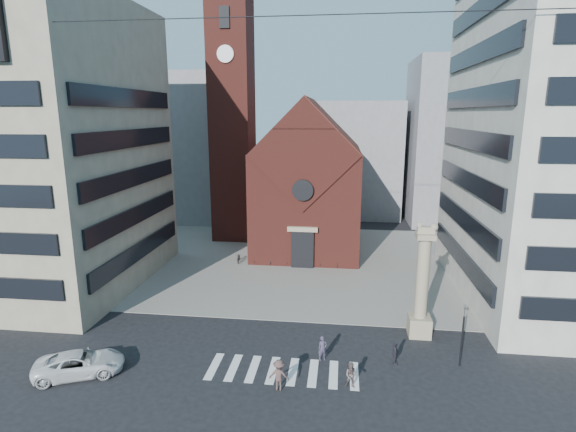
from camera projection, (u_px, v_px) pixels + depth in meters
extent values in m
plane|color=black|center=(281.00, 347.00, 31.85)|extent=(120.00, 120.00, 0.00)
cube|color=gray|center=(304.00, 261.00, 50.23)|extent=(46.00, 30.00, 0.05)
cube|color=maroon|center=(309.00, 199.00, 54.70)|extent=(12.00, 16.00, 12.00)
cube|color=maroon|center=(309.00, 149.00, 53.75)|extent=(12.00, 15.40, 12.00)
cube|color=maroon|center=(303.00, 156.00, 45.67)|extent=(11.76, 0.50, 11.76)
cylinder|color=black|center=(303.00, 190.00, 46.02)|extent=(2.20, 0.30, 2.20)
cube|color=black|center=(302.00, 250.00, 47.71)|extent=(2.40, 0.30, 4.00)
cube|color=tan|center=(303.00, 229.00, 47.15)|extent=(3.20, 0.40, 0.50)
cube|color=maroon|center=(233.00, 123.00, 56.79)|extent=(5.00, 5.00, 30.00)
cylinder|color=white|center=(225.00, 54.00, 52.49)|extent=(2.00, 0.20, 2.00)
cube|color=black|center=(224.00, 17.00, 51.59)|extent=(1.20, 0.20, 2.40)
cube|color=#9E947A|center=(38.00, 149.00, 41.48)|extent=(18.00, 20.00, 26.00)
cube|color=gray|center=(189.00, 147.00, 70.47)|extent=(16.00, 14.00, 22.00)
cube|color=gray|center=(355.00, 159.00, 72.67)|extent=(14.00, 12.00, 18.00)
cube|color=gray|center=(464.00, 142.00, 67.20)|extent=(16.00, 14.00, 24.00)
cube|color=tan|center=(419.00, 326.00, 33.40)|extent=(1.60, 1.60, 1.50)
cylinder|color=tan|center=(423.00, 278.00, 32.56)|extent=(0.90, 0.90, 6.00)
cube|color=tan|center=(426.00, 236.00, 31.85)|extent=(1.30, 1.30, 0.40)
cube|color=tan|center=(426.00, 230.00, 31.76)|extent=(1.20, 0.50, 0.55)
sphere|color=tan|center=(434.00, 227.00, 31.64)|extent=(0.56, 0.56, 0.56)
cube|color=tan|center=(419.00, 225.00, 31.73)|extent=(0.25, 0.15, 0.35)
cylinder|color=black|center=(462.00, 342.00, 29.07)|extent=(0.12, 0.12, 3.50)
imported|color=black|center=(465.00, 311.00, 28.59)|extent=(0.13, 0.16, 0.80)
imported|color=silver|center=(80.00, 364.00, 28.35)|extent=(5.88, 4.35, 1.48)
imported|color=#3B3448|center=(323.00, 348.00, 30.00)|extent=(0.73, 0.62, 1.70)
imported|color=#60504D|center=(351.00, 375.00, 26.97)|extent=(0.86, 0.71, 1.62)
imported|color=#2C2A32|center=(395.00, 353.00, 29.49)|extent=(0.43, 0.95, 1.59)
imported|color=#4F3934|center=(279.00, 375.00, 26.75)|extent=(1.29, 0.79, 1.92)
imported|color=black|center=(239.00, 258.00, 49.85)|extent=(0.93, 2.00, 1.01)
imported|color=black|center=(255.00, 258.00, 49.63)|extent=(0.78, 1.92, 1.12)
imported|color=black|center=(271.00, 259.00, 49.43)|extent=(0.93, 2.00, 1.01)
imported|color=black|center=(287.00, 259.00, 49.20)|extent=(0.78, 1.92, 1.12)
imported|color=black|center=(303.00, 260.00, 49.00)|extent=(0.93, 2.00, 1.01)
imported|color=black|center=(320.00, 260.00, 48.77)|extent=(0.78, 1.92, 1.12)
imported|color=black|center=(336.00, 261.00, 48.57)|extent=(0.93, 2.00, 1.01)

